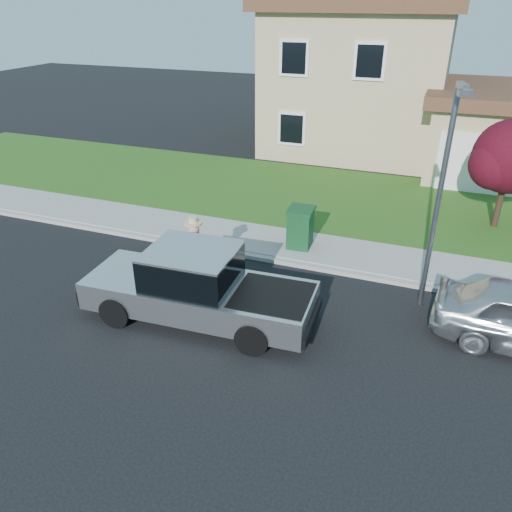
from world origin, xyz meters
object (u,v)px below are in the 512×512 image
(woman, at_px, (195,253))
(ornamental_tree, at_px, (511,160))
(pickup_truck, at_px, (198,288))
(street_lamp, at_px, (441,190))
(trash_bin, at_px, (300,227))

(woman, distance_m, ornamental_tree, 10.39)
(pickup_truck, xyz_separation_m, street_lamp, (4.98, 2.48, 2.24))
(pickup_truck, distance_m, trash_bin, 4.55)
(woman, bearing_deg, trash_bin, -143.35)
(ornamental_tree, height_order, street_lamp, street_lamp)
(ornamental_tree, xyz_separation_m, trash_bin, (-5.71, -3.84, -1.60))
(trash_bin, bearing_deg, pickup_truck, -109.15)
(ornamental_tree, height_order, trash_bin, ornamental_tree)
(street_lamp, bearing_deg, woman, 176.27)
(pickup_truck, xyz_separation_m, woman, (-0.81, 1.47, 0.07))
(trash_bin, relative_size, street_lamp, 0.23)
(pickup_truck, bearing_deg, ornamental_tree, 46.92)
(pickup_truck, height_order, woman, woman)
(street_lamp, bearing_deg, pickup_truck, -167.17)
(woman, bearing_deg, ornamental_tree, -157.10)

